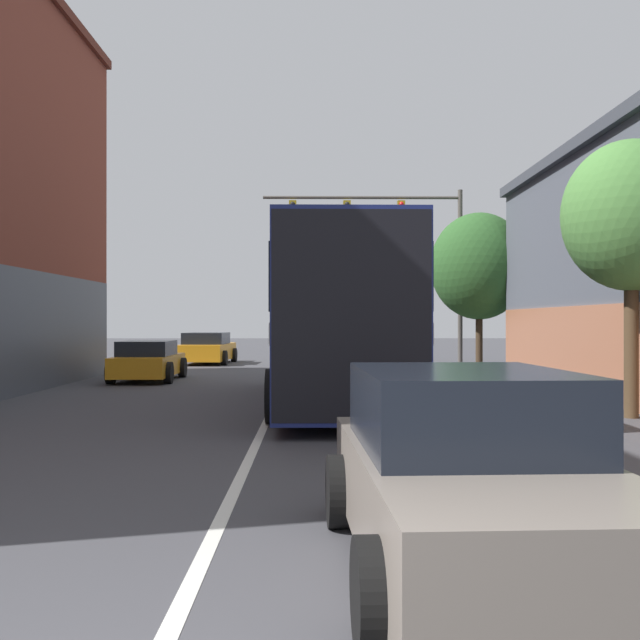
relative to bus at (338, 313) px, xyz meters
name	(u,v)px	position (x,y,z in m)	size (l,w,h in m)	color
lane_center_line	(276,401)	(-1.42, 0.40, -2.04)	(0.14, 42.13, 0.01)	silver
bus	(338,313)	(0.00, 0.00, 0.00)	(2.93, 11.05, 3.66)	navy
hatchback_foreground	(468,476)	(0.60, -11.42, -1.35)	(2.09, 4.18, 1.49)	slate
parked_car_left_near	(148,361)	(-5.74, 6.54, -1.44)	(1.97, 4.09, 1.25)	orange
parked_car_left_mid	(207,349)	(-5.22, 15.95, -1.39)	(2.33, 4.49, 1.37)	orange
traffic_signal_gantry	(396,237)	(2.62, 11.45, 3.04)	(7.61, 0.36, 6.88)	#514C47
street_tree_near	(631,217)	(5.58, -2.65, 1.83)	(2.65, 2.39, 5.36)	#4C3823
street_tree_far	(479,266)	(5.45, 9.94, 1.80)	(3.51, 3.16, 5.79)	#3D2D1E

